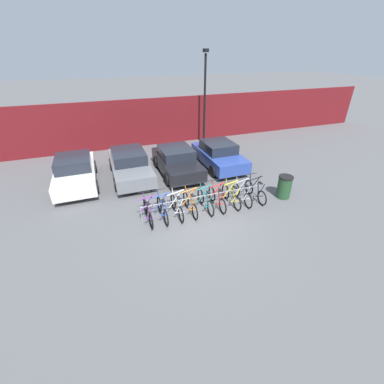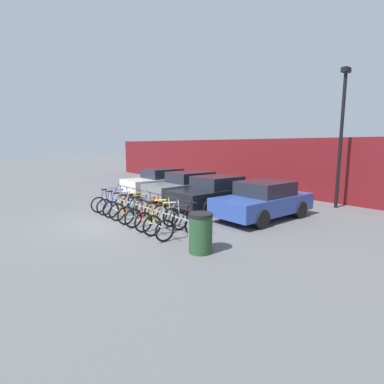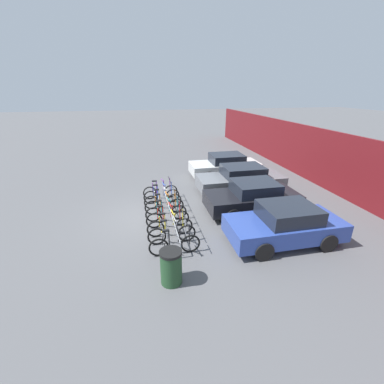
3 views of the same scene
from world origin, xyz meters
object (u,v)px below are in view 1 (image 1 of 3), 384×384
Objects in this scene: bicycle_purple at (148,212)px; car_blue at (219,155)px; bicycle_orange at (190,204)px; bicycle_red at (217,199)px; bicycle_blue at (162,209)px; bicycle_white at (177,207)px; bicycle_yellow at (231,196)px; lamp_post at (205,94)px; trash_bin at (284,187)px; car_black at (177,161)px; car_grey at (130,164)px; bicycle_teal at (205,201)px; car_white at (75,171)px; bicycle_black at (255,191)px; bike_rack at (204,197)px; bicycle_silver at (242,194)px.

car_blue reaches higher than bicycle_purple.
bicycle_purple and bicycle_orange have the same top height.
bicycle_purple and bicycle_red have the same top height.
bicycle_blue and bicycle_red have the same top height.
bicycle_white is 0.43× the size of car_blue.
bicycle_orange is 1.00× the size of bicycle_red.
car_blue reaches higher than bicycle_blue.
bicycle_purple is 2.92m from bicycle_red.
bicycle_red is at bearing 177.07° from bicycle_yellow.
trash_bin is (0.44, -8.27, -2.78)m from lamp_post.
bicycle_white is 3.99m from car_black.
bicycle_yellow is at bearing -49.29° from car_grey.
bicycle_blue is 1.00× the size of bicycle_teal.
trash_bin is (8.72, -4.55, -0.17)m from car_white.
bicycle_blue is at bearing 179.07° from bicycle_white.
bicycle_purple is 2.40m from bicycle_teal.
bicycle_black is 4.53m from car_black.
car_white is 1.06× the size of car_blue.
trash_bin is at bearing -47.70° from car_black.
bicycle_purple is 1.73m from bicycle_orange.
bicycle_black is at bearing -29.81° from car_white.
car_white is (-5.04, 4.11, 0.19)m from bike_rack.
bicycle_orange is at bearing -116.07° from lamp_post.
bike_rack is 1.83m from bicycle_blue.
bicycle_silver is at bearing -100.80° from lamp_post.
car_blue is at bearing 69.39° from bicycle_yellow.
bicycle_teal and bicycle_black have the same top height.
bicycle_blue and bicycle_white have the same top height.
bicycle_silver is 1.00× the size of bicycle_black.
bicycle_purple is at bearing -121.66° from car_black.
bicycle_red is 5.17m from car_grey.
lamp_post is (5.06, 7.97, 2.92)m from bicycle_blue.
bicycle_yellow is 5.58m from car_grey.
bicycle_red is at bearing -0.93° from bicycle_white.
bicycle_orange and bicycle_yellow have the same top height.
bicycle_white is 5.35m from car_blue.
car_grey and car_blue have the same top height.
bicycle_white is at bearing -177.49° from bicycle_silver.
car_blue reaches higher than bicycle_yellow.
bicycle_red is 3.86m from car_black.
car_black is at bearing 87.09° from bicycle_teal.
bicycle_black is 0.38× the size of car_grey.
bicycle_silver is at bearing -3.07° from bicycle_orange.
bicycle_orange and bicycle_silver have the same top height.
bicycle_blue is 3.02m from bicycle_yellow.
trash_bin is (4.91, -0.29, 0.14)m from bicycle_white.
car_black reaches higher than bicycle_red.
car_blue is at bearing -3.96° from car_grey.
car_grey is at bearing 137.03° from bicycle_silver.
bicycle_silver is at bearing 178.11° from bicycle_black.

